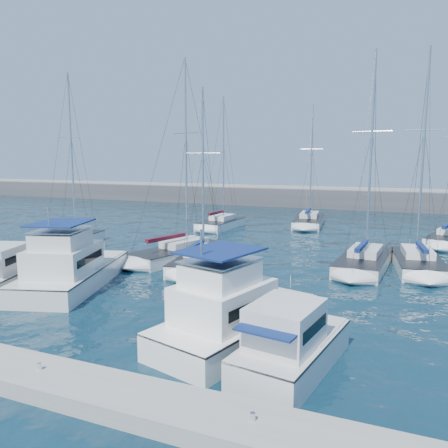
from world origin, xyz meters
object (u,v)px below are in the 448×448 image
at_px(motor_yacht_port_inner, 70,270).
at_px(sailboat_mid_b, 180,252).
at_px(sailboat_mid_a, 72,239).
at_px(motor_yacht_stbd_inner, 232,316).
at_px(sailboat_back_b, 309,221).
at_px(motor_yacht_stbd_outer, 290,347).
at_px(sailboat_mid_d, 364,261).
at_px(motor_yacht_port_outer, 8,273).
at_px(sailboat_back_a, 221,224).
at_px(sailboat_mid_c, 201,261).
at_px(sailboat_mid_e, 418,262).

relative_size(motor_yacht_port_inner, sailboat_mid_b, 0.66).
height_order(sailboat_mid_a, sailboat_mid_b, sailboat_mid_b).
xyz_separation_m(motor_yacht_stbd_inner, sailboat_back_b, (-3.88, 35.46, -0.62)).
xyz_separation_m(motor_yacht_port_inner, sailboat_mid_b, (2.63, 9.62, -0.60)).
height_order(motor_yacht_stbd_outer, sailboat_mid_d, sailboat_mid_d).
distance_m(motor_yacht_port_outer, sailboat_back_a, 27.30).
height_order(motor_yacht_stbd_inner, sailboat_mid_c, sailboat_mid_c).
height_order(sailboat_mid_b, sailboat_mid_c, sailboat_mid_b).
xyz_separation_m(motor_yacht_stbd_inner, sailboat_mid_a, (-21.86, 14.48, -0.58)).
distance_m(sailboat_mid_a, sailboat_mid_e, 29.86).
relative_size(sailboat_mid_a, sailboat_mid_d, 1.00).
bearing_deg(motor_yacht_stbd_inner, sailboat_mid_e, 79.99).
bearing_deg(sailboat_mid_d, motor_yacht_stbd_outer, -89.67).
bearing_deg(motor_yacht_port_inner, sailboat_mid_a, 114.25).
xyz_separation_m(sailboat_mid_c, sailboat_back_a, (-5.99, 17.97, 0.02)).
distance_m(sailboat_mid_a, sailboat_mid_b, 12.11).
bearing_deg(motor_yacht_stbd_outer, sailboat_mid_d, 95.04).
height_order(motor_yacht_port_outer, motor_yacht_stbd_inner, motor_yacht_stbd_inner).
distance_m(sailboat_mid_c, sailboat_back_b, 24.39).
distance_m(sailboat_mid_a, sailboat_back_b, 27.63).
xyz_separation_m(motor_yacht_port_outer, sailboat_back_a, (3.00, 27.13, -0.40)).
distance_m(motor_yacht_stbd_outer, sailboat_mid_e, 19.22).
bearing_deg(sailboat_back_b, motor_yacht_port_outer, -115.97).
distance_m(motor_yacht_port_outer, motor_yacht_stbd_outer, 19.35).
bearing_deg(sailboat_back_a, sailboat_mid_e, -26.55).
bearing_deg(sailboat_back_b, motor_yacht_stbd_inner, -89.86).
relative_size(sailboat_mid_a, sailboat_mid_e, 1.00).
distance_m(motor_yacht_stbd_inner, sailboat_mid_a, 26.23).
bearing_deg(sailboat_mid_a, sailboat_mid_c, -22.17).
bearing_deg(sailboat_back_b, sailboat_mid_e, -63.71).
bearing_deg(motor_yacht_stbd_outer, motor_yacht_port_outer, 177.73).
bearing_deg(sailboat_mid_a, sailboat_back_b, 39.40).
bearing_deg(sailboat_mid_a, sailboat_mid_e, -5.37).
bearing_deg(sailboat_mid_d, sailboat_back_a, 146.31).
bearing_deg(motor_yacht_stbd_outer, sailboat_mid_e, 84.36).
height_order(motor_yacht_stbd_outer, sailboat_mid_b, sailboat_mid_b).
bearing_deg(motor_yacht_port_outer, sailboat_mid_e, 15.28).
distance_m(motor_yacht_port_inner, sailboat_mid_c, 9.34).
xyz_separation_m(motor_yacht_port_inner, motor_yacht_stbd_outer, (15.46, -5.42, -0.19)).
bearing_deg(sailboat_mid_c, motor_yacht_port_outer, -142.66).
bearing_deg(sailboat_mid_e, sailboat_mid_d, -170.34).
relative_size(sailboat_mid_e, sailboat_back_b, 1.10).
bearing_deg(sailboat_mid_c, sailboat_mid_d, 13.84).
xyz_separation_m(sailboat_mid_e, sailboat_back_a, (-20.84, 12.34, -0.00)).
bearing_deg(sailboat_mid_c, sailboat_back_a, 100.27).
bearing_deg(sailboat_mid_d, motor_yacht_stbd_inner, -100.74).
height_order(motor_yacht_port_inner, sailboat_mid_c, sailboat_mid_c).
xyz_separation_m(sailboat_mid_a, sailboat_mid_e, (29.76, 2.41, -0.01)).
height_order(motor_yacht_stbd_inner, motor_yacht_stbd_outer, motor_yacht_stbd_inner).
xyz_separation_m(motor_yacht_port_inner, sailboat_mid_a, (-9.43, 10.75, -0.58)).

